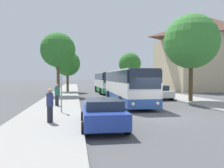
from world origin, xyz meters
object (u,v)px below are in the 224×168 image
Objects in this scene: bus_stop_sign at (61,90)px; tree_right_near at (130,64)px; tree_right_mid at (191,42)px; bus_front at (127,86)px; tree_left_far at (58,50)px; parked_car_right_near at (159,92)px; tree_left_near at (67,63)px; pedestrian_waiting_far at (57,95)px; parked_car_left_curb at (103,113)px; pedestrian_waiting_near at (50,105)px; bus_middle at (106,82)px.

tree_right_near reaches higher than bus_stop_sign.
tree_right_near is 29.12m from tree_right_mid.
bus_front is 11.89m from tree_left_far.
tree_right_near reaches higher than parked_car_right_near.
parked_car_right_near is 0.62× the size of tree_left_near.
tree_right_near is (13.90, 30.44, 4.54)m from pedestrian_waiting_far.
parked_car_left_curb is 0.68× the size of tree_left_near.
pedestrian_waiting_near is 40.01m from tree_right_near.
tree_left_far is (-0.91, 17.23, 4.96)m from pedestrian_waiting_near.
parked_car_right_near is 12.05m from pedestrian_waiting_far.
tree_left_far is (-0.68, 10.34, 4.94)m from pedestrian_waiting_far.
tree_right_mid is at bearing -103.29° from pedestrian_waiting_far.
tree_left_near reaches higher than pedestrian_waiting_far.
parked_car_left_curb is at bearing -61.67° from bus_stop_sign.
tree_left_near is (-0.38, 21.44, 3.06)m from bus_stop_sign.
tree_left_near is 0.82× the size of tree_left_far.
tree_right_mid is (6.39, -0.50, 4.32)m from bus_front.
bus_stop_sign is (-5.82, -5.54, -0.02)m from bus_front.
tree_right_mid is (12.21, 5.05, 4.34)m from bus_stop_sign.
parked_car_right_near is 1.68× the size of bus_stop_sign.
tree_right_near is (13.29, 34.15, 3.93)m from bus_stop_sign.
tree_left_far is at bearing 146.31° from tree_right_mid.
tree_right_near is at bearing 42.92° from tree_left_near.
bus_middle is 23.13m from pedestrian_waiting_near.
bus_front reaches higher than pedestrian_waiting_near.
pedestrian_waiting_far is 18.11m from tree_left_near.
bus_middle is at bearing 73.61° from bus_stop_sign.
pedestrian_waiting_far reaches higher than pedestrian_waiting_near.
bus_middle is 9.61m from tree_left_far.
tree_left_near is at bearing 123.76° from pedestrian_waiting_near.
bus_front is 5.60m from parked_car_right_near.
pedestrian_waiting_near is 0.22× the size of tree_left_far.
tree_left_far is at bearing -125.96° from tree_right_near.
parked_car_left_curb is at bearing -99.29° from bus_middle.
tree_left_near is (-6.01, 2.29, 3.03)m from bus_middle.
parked_car_right_near is at bearing 35.43° from bus_front.
parked_car_left_curb is at bearing 56.18° from parked_car_right_near.
tree_right_mid reaches higher than bus_front.
tree_left_far reaches higher than bus_middle.
bus_stop_sign is at bearing -89.00° from tree_left_near.
tree_left_near reaches higher than parked_car_right_near.
bus_middle is at bearing 115.01° from tree_right_mid.
bus_front is 17.33m from tree_left_near.
tree_left_near is at bearing 91.00° from bus_stop_sign.
bus_stop_sign is 3.26m from pedestrian_waiting_near.
bus_stop_sign is 14.75m from tree_left_far.
parked_car_right_near is at bearing 116.83° from tree_right_mid.
pedestrian_waiting_near is (-0.38, -3.18, -0.63)m from bus_stop_sign.
bus_front is 13.60m from bus_middle.
pedestrian_waiting_near is (-6.20, -8.72, -0.65)m from bus_front.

